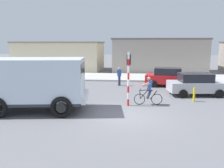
{
  "coord_description": "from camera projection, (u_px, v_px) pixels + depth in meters",
  "views": [
    {
      "loc": [
        0.36,
        -11.47,
        3.75
      ],
      "look_at": [
        -1.02,
        2.5,
        1.2
      ],
      "focal_mm": 36.82,
      "sensor_mm": 36.0,
      "label": 1
    }
  ],
  "objects": [
    {
      "name": "bollard_far",
      "position": [
        189.0,
        90.0,
        16.08
      ],
      "size": [
        0.14,
        0.14,
        0.9
      ],
      "primitive_type": "cylinder",
      "color": "gold",
      "rests_on": "ground"
    },
    {
      "name": "traffic_light_pole",
      "position": [
        129.0,
        71.0,
        13.53
      ],
      "size": [
        0.24,
        0.43,
        3.2
      ],
      "color": "red",
      "rests_on": "ground"
    },
    {
      "name": "bollard_near",
      "position": [
        194.0,
        95.0,
        14.71
      ],
      "size": [
        0.14,
        0.14,
        0.9
      ],
      "primitive_type": "cylinder",
      "color": "gold",
      "rests_on": "ground"
    },
    {
      "name": "car_red_near",
      "position": [
        196.0,
        84.0,
        16.37
      ],
      "size": [
        4.16,
        2.21,
        1.6
      ],
      "color": "#B7B7BC",
      "rests_on": "ground"
    },
    {
      "name": "sidewalk_far",
      "position": [
        131.0,
        77.0,
        24.56
      ],
      "size": [
        80.0,
        5.0,
        0.16
      ],
      "primitive_type": "cube",
      "color": "#ADADA8",
      "rests_on": "ground"
    },
    {
      "name": "car_white_mid",
      "position": [
        169.0,
        77.0,
        19.76
      ],
      "size": [
        4.21,
        2.33,
        1.6
      ],
      "color": "red",
      "rests_on": "ground"
    },
    {
      "name": "building_mid_block",
      "position": [
        158.0,
        55.0,
        29.42
      ],
      "size": [
        11.56,
        5.63,
        4.26
      ],
      "color": "#9E9389",
      "rests_on": "ground"
    },
    {
      "name": "cyclist",
      "position": [
        149.0,
        91.0,
        13.89
      ],
      "size": [
        1.73,
        0.5,
        1.72
      ],
      "color": "black",
      "rests_on": "ground"
    },
    {
      "name": "building_corner_left",
      "position": [
        61.0,
        56.0,
        31.43
      ],
      "size": [
        11.23,
        6.79,
        3.86
      ],
      "color": "beige",
      "rests_on": "ground"
    },
    {
      "name": "truck_foreground",
      "position": [
        36.0,
        81.0,
        12.49
      ],
      "size": [
        5.69,
        3.34,
        2.9
      ],
      "color": "silver",
      "rests_on": "ground"
    },
    {
      "name": "pedestrian_near_kerb",
      "position": [
        119.0,
        76.0,
        20.08
      ],
      "size": [
        0.34,
        0.22,
        1.62
      ],
      "color": "#2D334C",
      "rests_on": "ground"
    },
    {
      "name": "ground_plane",
      "position": [
        127.0,
        116.0,
        11.94
      ],
      "size": [
        120.0,
        120.0,
        0.0
      ],
      "primitive_type": "plane",
      "color": "slate"
    }
  ]
}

